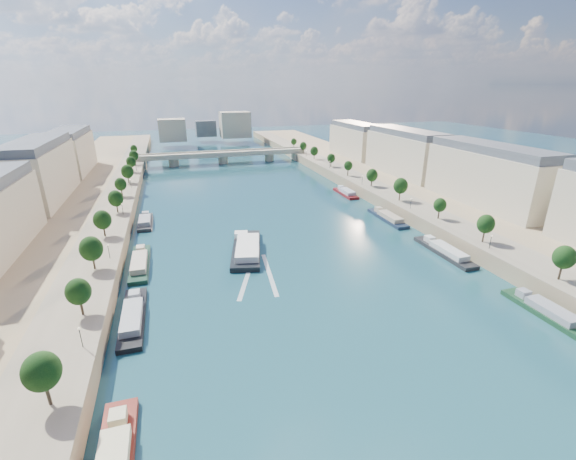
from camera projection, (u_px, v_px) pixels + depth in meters
ground at (268, 222)px, 148.76m from camera, size 700.00×700.00×0.00m
quay_left at (59, 236)px, 128.24m from camera, size 44.00×520.00×5.00m
quay_right at (429, 201)px, 167.51m from camera, size 44.00×520.00×5.00m
pave_left at (107, 225)px, 131.43m from camera, size 14.00×520.00×0.10m
pave_right at (399, 198)px, 162.51m from camera, size 14.00×520.00×0.10m
trees_left at (111, 207)px, 131.84m from camera, size 4.80×268.80×8.26m
trees_right at (384, 180)px, 168.99m from camera, size 4.80×268.80×8.26m
lamps_left at (116, 225)px, 122.74m from camera, size 0.36×200.36×4.28m
lamps_right at (384, 189)px, 164.79m from camera, size 0.36×200.36×4.28m
buildings_left at (16, 190)px, 130.48m from camera, size 16.00×226.00×23.20m
buildings_right at (441, 162)px, 176.84m from camera, size 16.00×226.00×23.20m
skyline at (211, 127)px, 340.78m from camera, size 79.00×42.00×22.00m
bridge at (223, 156)px, 257.76m from camera, size 112.00×12.00×8.15m
tour_barge at (247, 249)px, 121.88m from camera, size 14.93×30.91×4.04m
wake at (258, 275)px, 107.49m from camera, size 13.33×25.99×0.04m
moored_barges_left at (136, 290)px, 98.07m from camera, size 5.00×125.74×3.60m
moored_barges_right at (445, 252)px, 120.28m from camera, size 5.00×159.84×3.60m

